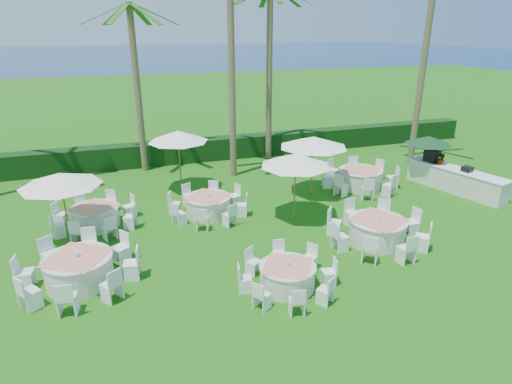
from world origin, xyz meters
TOP-DOWN VIEW (x-y plane):
  - ground at (0.00, 0.00)m, footprint 120.00×120.00m
  - hedge at (0.00, 12.00)m, footprint 34.00×1.00m
  - ocean at (0.00, 102.00)m, footprint 260.00×260.00m
  - banquet_table_a at (-6.01, 0.97)m, footprint 3.43×3.43m
  - banquet_table_b at (-0.37, -1.18)m, footprint 2.84×2.84m
  - banquet_table_c at (3.63, 0.40)m, footprint 3.45×3.45m
  - banquet_table_d at (-5.62, 4.83)m, footprint 3.04×3.04m
  - banquet_table_e at (-1.39, 4.53)m, footprint 3.05×3.05m
  - banquet_table_f at (5.96, 5.33)m, footprint 3.42×3.42m
  - umbrella_a at (-6.45, 3.76)m, footprint 2.67×2.67m
  - umbrella_b at (1.69, 3.11)m, footprint 2.67×2.67m
  - umbrella_c at (-1.96, 7.61)m, footprint 2.64×2.64m
  - umbrella_d at (3.45, 5.24)m, footprint 2.95×2.95m
  - umbrella_green at (9.39, 5.14)m, footprint 2.17×2.17m
  - buffet_table at (9.82, 3.61)m, footprint 2.15×4.62m
  - staff_person at (9.55, 4.40)m, footprint 0.66×0.52m
  - palm_b at (-3.28, 11.15)m, footprint 4.40×4.01m
  - palm_c at (0.89, 8.91)m, footprint 4.40×4.02m
  - palm_d at (3.61, 11.22)m, footprint 4.16×4.40m
  - palm_e at (10.67, 7.80)m, footprint 4.40×3.97m

SIDE VIEW (x-z plane):
  - ground at x=0.00m, z-range 0.00..0.00m
  - ocean at x=0.00m, z-range 0.00..0.00m
  - banquet_table_b at x=-0.37m, z-range -0.06..0.81m
  - banquet_table_d at x=-5.62m, z-range -0.06..0.88m
  - banquet_table_e at x=-1.39m, z-range -0.06..0.89m
  - banquet_table_a at x=-6.01m, z-range -0.06..0.96m
  - banquet_table_c at x=3.63m, z-range -0.06..0.97m
  - banquet_table_f at x=5.96m, z-range -0.06..0.98m
  - buffet_table at x=9.82m, z-range -0.24..1.37m
  - hedge at x=0.00m, z-range 0.00..1.20m
  - staff_person at x=9.55m, z-range 0.00..1.58m
  - umbrella_green at x=9.39m, z-range 0.92..3.14m
  - umbrella_a at x=-6.45m, z-range 1.05..3.60m
  - umbrella_b at x=1.69m, z-range 1.08..3.69m
  - umbrella_d at x=3.45m, z-range 1.09..3.73m
  - umbrella_c at x=-1.96m, z-range 1.14..3.92m
  - palm_b at x=-3.28m, z-range 0.45..8.52m
  - palm_d at x=3.61m, z-range 0.46..9.44m
  - palm_c at x=0.89m, z-range 0.47..10.29m
  - palm_e at x=10.67m, z-range 0.47..10.32m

